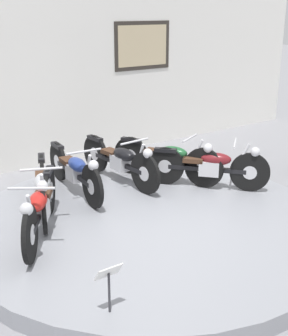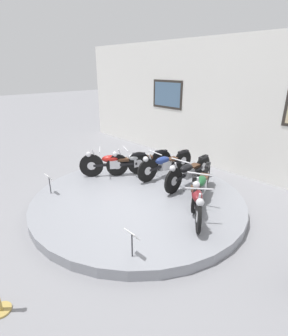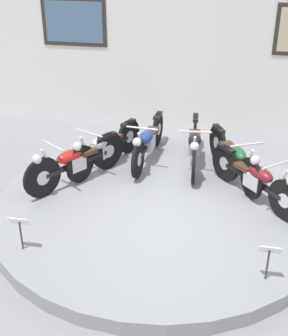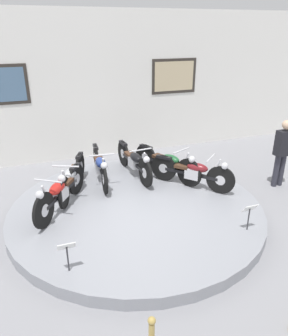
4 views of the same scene
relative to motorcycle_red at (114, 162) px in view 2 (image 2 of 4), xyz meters
The scene contains 11 objects.
ground_plane 1.60m from the motorcycle_red, 13.54° to the right, with size 60.00×60.00×0.00m, color gray.
display_platform 1.57m from the motorcycle_red, 13.54° to the right, with size 5.06×5.06×0.21m, color gray.
back_wall 3.86m from the motorcycle_red, 66.37° to the left, with size 14.00×0.22×4.02m.
motorcycle_red is the anchor object (origin of this frame).
motorcycle_silver 0.72m from the motorcycle_red, 63.06° to the left, with size 0.83×1.85×0.79m.
motorcycle_blue 1.45m from the motorcycle_red, 45.01° to the left, with size 0.54×1.99×0.80m.
motorcycle_black 2.12m from the motorcycle_red, 28.94° to the left, with size 0.54×2.01×0.81m.
motorcycle_green 2.64m from the motorcycle_red, 14.10° to the left, with size 0.90×1.84×0.81m.
motorcycle_maroon 2.89m from the motorcycle_red, ahead, with size 1.34×1.53×0.79m.
info_placard_front_left 1.86m from the motorcycle_red, 93.96° to the right, with size 0.26×0.11×0.51m.
info_placard_front_centre 3.54m from the motorcycle_red, 31.68° to the right, with size 0.26×0.11×0.51m.
Camera 2 is at (4.30, -3.75, 3.16)m, focal length 28.00 mm.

